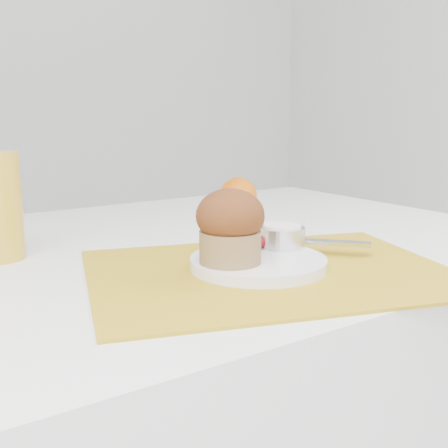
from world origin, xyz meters
TOP-DOWN VIEW (x-y plane):
  - placemat at (0.03, -0.16)m, footprint 0.55×0.47m
  - plate at (0.02, -0.15)m, footprint 0.20×0.20m
  - ramekin at (0.09, -0.12)m, footprint 0.08×0.08m
  - cream at (0.09, -0.12)m, footprint 0.07×0.07m
  - raspberry_near at (0.06, -0.11)m, footprint 0.02×0.02m
  - raspberry_far at (0.06, -0.10)m, footprint 0.02×0.02m
  - butter_knife at (0.12, -0.11)m, footprint 0.16×0.18m
  - orange at (0.24, 0.19)m, footprint 0.08×0.08m
  - muffin at (-0.02, -0.15)m, footprint 0.10×0.10m

SIDE VIEW (x-z plane):
  - placemat at x=0.03m, z-range 0.75..0.75m
  - plate at x=0.02m, z-range 0.75..0.77m
  - butter_knife at x=0.12m, z-range 0.77..0.77m
  - raspberry_far at x=0.06m, z-range 0.77..0.79m
  - raspberry_near at x=0.06m, z-range 0.77..0.79m
  - ramekin at x=0.09m, z-range 0.77..0.80m
  - orange at x=0.24m, z-range 0.75..0.83m
  - cream at x=0.09m, z-range 0.79..0.80m
  - muffin at x=-0.02m, z-range 0.77..0.86m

